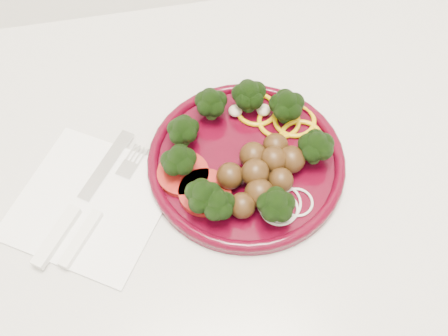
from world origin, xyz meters
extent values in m
cube|color=silver|center=(0.00, 1.70, 0.43)|extent=(2.40, 0.60, 0.87)
cube|color=silver|center=(0.00, 1.70, 0.89)|extent=(2.40, 0.60, 0.03)
cylinder|color=#3D0311|center=(-0.11, 1.69, 0.91)|extent=(0.24, 0.24, 0.01)
torus|color=#3D0311|center=(-0.11, 1.69, 0.91)|extent=(0.25, 0.25, 0.01)
sphere|color=#462C11|center=(-0.08, 1.70, 0.93)|extent=(0.03, 0.03, 0.03)
sphere|color=#462C11|center=(-0.08, 1.65, 0.93)|extent=(0.03, 0.03, 0.03)
sphere|color=#462C11|center=(-0.11, 1.64, 0.93)|extent=(0.03, 0.03, 0.03)
sphere|color=#462C11|center=(-0.11, 1.66, 0.93)|extent=(0.03, 0.03, 0.03)
sphere|color=#462C11|center=(-0.09, 1.68, 0.93)|extent=(0.03, 0.03, 0.03)
sphere|color=#462C11|center=(-0.11, 1.69, 0.93)|extent=(0.03, 0.03, 0.03)
sphere|color=#462C11|center=(-0.06, 1.67, 0.93)|extent=(0.03, 0.03, 0.03)
sphere|color=#462C11|center=(-0.14, 1.67, 0.93)|extent=(0.03, 0.03, 0.03)
sphere|color=#462C11|center=(-0.13, 1.63, 0.93)|extent=(0.03, 0.03, 0.03)
torus|color=#D5A108|center=(-0.06, 1.74, 0.92)|extent=(0.06, 0.06, 0.01)
torus|color=#D5A108|center=(-0.04, 1.71, 0.92)|extent=(0.06, 0.06, 0.01)
torus|color=#D5A108|center=(-0.08, 1.77, 0.92)|extent=(0.06, 0.06, 0.01)
torus|color=#D5A108|center=(-0.04, 1.74, 0.92)|extent=(0.06, 0.06, 0.01)
cylinder|color=#720A07|center=(-0.19, 1.69, 0.92)|extent=(0.06, 0.06, 0.01)
cylinder|color=#720A07|center=(-0.17, 1.66, 0.92)|extent=(0.06, 0.06, 0.01)
torus|color=beige|center=(-0.09, 1.62, 0.91)|extent=(0.05, 0.05, 0.00)
torus|color=beige|center=(-0.07, 1.62, 0.91)|extent=(0.04, 0.04, 0.00)
torus|color=beige|center=(-0.09, 1.63, 0.91)|extent=(0.05, 0.05, 0.00)
ellipsoid|color=#C6B793|center=(-0.11, 1.77, 0.92)|extent=(0.02, 0.02, 0.01)
ellipsoid|color=#C6B793|center=(-0.17, 1.75, 0.92)|extent=(0.02, 0.02, 0.01)
ellipsoid|color=#C6B793|center=(-0.08, 1.76, 0.92)|extent=(0.02, 0.02, 0.01)
cube|color=white|center=(-0.31, 1.68, 0.90)|extent=(0.23, 0.23, 0.00)
cube|color=silver|center=(-0.28, 1.73, 0.91)|extent=(0.08, 0.10, 0.00)
cube|color=white|center=(-0.35, 1.64, 0.91)|extent=(0.06, 0.07, 0.01)
cube|color=white|center=(-0.32, 1.63, 0.91)|extent=(0.05, 0.07, 0.01)
cube|color=silver|center=(-0.26, 1.71, 0.91)|extent=(0.03, 0.03, 0.00)
cube|color=silver|center=(-0.24, 1.73, 0.91)|extent=(0.02, 0.02, 0.00)
cube|color=silver|center=(-0.24, 1.73, 0.91)|extent=(0.02, 0.02, 0.00)
cube|color=silver|center=(-0.25, 1.74, 0.91)|extent=(0.02, 0.02, 0.00)
cube|color=silver|center=(-0.25, 1.74, 0.91)|extent=(0.02, 0.02, 0.00)
camera|label=1|loc=(-0.21, 1.33, 1.49)|focal=45.00mm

